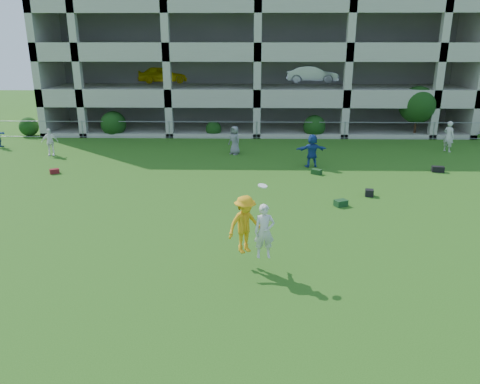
{
  "coord_description": "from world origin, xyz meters",
  "views": [
    {
      "loc": [
        -0.44,
        -12.66,
        6.56
      ],
      "look_at": [
        -0.78,
        3.0,
        1.4
      ],
      "focal_mm": 35.0,
      "sensor_mm": 36.0,
      "label": 1
    }
  ],
  "objects_px": {
    "bystander_c": "(235,140)",
    "parking_garage": "(256,45)",
    "bystander_d": "(312,151)",
    "bystander_b": "(50,142)",
    "bystander_e": "(449,136)",
    "frisbee_contest": "(249,226)",
    "crate_d": "(369,193)"
  },
  "relations": [
    {
      "from": "parking_garage",
      "to": "bystander_b",
      "type": "bearing_deg",
      "value": -131.38
    },
    {
      "from": "crate_d",
      "to": "frisbee_contest",
      "type": "bearing_deg",
      "value": -127.54
    },
    {
      "from": "bystander_b",
      "to": "bystander_c",
      "type": "bearing_deg",
      "value": -11.5
    },
    {
      "from": "bystander_b",
      "to": "crate_d",
      "type": "relative_size",
      "value": 4.54
    },
    {
      "from": "bystander_b",
      "to": "parking_garage",
      "type": "bearing_deg",
      "value": 34.2
    },
    {
      "from": "bystander_e",
      "to": "bystander_d",
      "type": "bearing_deg",
      "value": 77.19
    },
    {
      "from": "bystander_d",
      "to": "frisbee_contest",
      "type": "xyz_separation_m",
      "value": [
        -3.31,
        -11.68,
        0.47
      ]
    },
    {
      "from": "parking_garage",
      "to": "bystander_e",
      "type": "bearing_deg",
      "value": -46.69
    },
    {
      "from": "bystander_c",
      "to": "parking_garage",
      "type": "height_order",
      "value": "parking_garage"
    },
    {
      "from": "bystander_c",
      "to": "bystander_d",
      "type": "bearing_deg",
      "value": 10.08
    },
    {
      "from": "bystander_b",
      "to": "bystander_d",
      "type": "height_order",
      "value": "bystander_d"
    },
    {
      "from": "bystander_b",
      "to": "bystander_d",
      "type": "xyz_separation_m",
      "value": [
        15.0,
        -2.24,
        0.09
      ]
    },
    {
      "from": "bystander_d",
      "to": "bystander_e",
      "type": "xyz_separation_m",
      "value": [
        8.7,
        3.76,
        0.05
      ]
    },
    {
      "from": "bystander_e",
      "to": "crate_d",
      "type": "distance_m",
      "value": 11.0
    },
    {
      "from": "bystander_c",
      "to": "crate_d",
      "type": "bearing_deg",
      "value": -7.72
    },
    {
      "from": "bystander_d",
      "to": "bystander_c",
      "type": "bearing_deg",
      "value": -42.03
    },
    {
      "from": "bystander_e",
      "to": "frisbee_contest",
      "type": "bearing_deg",
      "value": 105.94
    },
    {
      "from": "bystander_b",
      "to": "bystander_c",
      "type": "xyz_separation_m",
      "value": [
        10.78,
        0.55,
        0.05
      ]
    },
    {
      "from": "bystander_e",
      "to": "parking_garage",
      "type": "xyz_separation_m",
      "value": [
        -11.55,
        12.26,
        5.09
      ]
    },
    {
      "from": "parking_garage",
      "to": "bystander_d",
      "type": "bearing_deg",
      "value": -79.88
    },
    {
      "from": "bystander_e",
      "to": "crate_d",
      "type": "xyz_separation_m",
      "value": [
        -6.77,
        -8.64,
        -0.78
      ]
    },
    {
      "from": "bystander_b",
      "to": "crate_d",
      "type": "bearing_deg",
      "value": -37.2
    },
    {
      "from": "bystander_d",
      "to": "frisbee_contest",
      "type": "bearing_deg",
      "value": 65.63
    },
    {
      "from": "bystander_c",
      "to": "parking_garage",
      "type": "bearing_deg",
      "value": 127.69
    },
    {
      "from": "crate_d",
      "to": "parking_garage",
      "type": "bearing_deg",
      "value": 102.9
    },
    {
      "from": "bystander_c",
      "to": "bystander_b",
      "type": "bearing_deg",
      "value": -133.53
    },
    {
      "from": "bystander_b",
      "to": "bystander_d",
      "type": "bearing_deg",
      "value": -22.9
    },
    {
      "from": "bystander_e",
      "to": "frisbee_contest",
      "type": "height_order",
      "value": "frisbee_contest"
    },
    {
      "from": "frisbee_contest",
      "to": "crate_d",
      "type": "bearing_deg",
      "value": 52.46
    },
    {
      "from": "bystander_b",
      "to": "bystander_e",
      "type": "relative_size",
      "value": 0.86
    },
    {
      "from": "bystander_e",
      "to": "frisbee_contest",
      "type": "relative_size",
      "value": 0.87
    },
    {
      "from": "bystander_c",
      "to": "frisbee_contest",
      "type": "relative_size",
      "value": 0.78
    }
  ]
}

